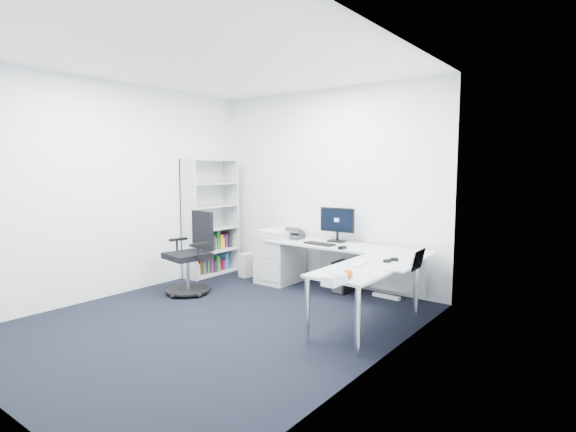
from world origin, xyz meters
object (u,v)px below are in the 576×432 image
Objects in this scene: monitor at (337,224)px; laptop at (398,258)px; task_chair at (187,253)px; bookshelf at (211,217)px; l_desk at (331,275)px.

monitor is 1.55× the size of laptop.
task_chair is 2.16× the size of monitor.
bookshelf is 3.34m from laptop.
task_chair is 1.99m from monitor.
task_chair is at bearing -151.88° from l_desk.
laptop is at bearing 17.04° from task_chair.
bookshelf reaches higher than l_desk.
task_chair is at bearing -140.16° from monitor.
task_chair is 3.34× the size of laptop.
laptop is (3.28, -0.61, -0.12)m from bookshelf.
monitor is (1.42, 1.36, 0.35)m from task_chair.
monitor reaches higher than laptop.
task_chair is 2.77m from laptop.
l_desk is 2.08× the size of task_chair.
bookshelf reaches higher than task_chair.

